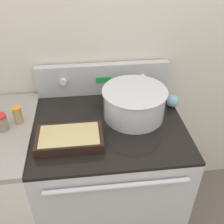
{
  "coord_description": "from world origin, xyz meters",
  "views": [
    {
      "loc": [
        -0.11,
        -0.77,
        1.79
      ],
      "look_at": [
        0.02,
        0.37,
        0.96
      ],
      "focal_mm": 42.0,
      "sensor_mm": 36.0,
      "label": 1
    }
  ],
  "objects_px": {
    "ladle": "(172,100)",
    "spice_jar_orange_cap": "(18,115)",
    "casserole_dish": "(70,138)",
    "spice_jar_red_cap": "(2,122)",
    "mixing_bowl": "(134,102)"
  },
  "relations": [
    {
      "from": "spice_jar_orange_cap",
      "to": "spice_jar_red_cap",
      "type": "height_order",
      "value": "spice_jar_orange_cap"
    },
    {
      "from": "ladle",
      "to": "spice_jar_orange_cap",
      "type": "xyz_separation_m",
      "value": [
        -0.87,
        -0.09,
        0.03
      ]
    },
    {
      "from": "mixing_bowl",
      "to": "spice_jar_orange_cap",
      "type": "bearing_deg",
      "value": -179.6
    },
    {
      "from": "ladle",
      "to": "spice_jar_orange_cap",
      "type": "distance_m",
      "value": 0.88
    },
    {
      "from": "casserole_dish",
      "to": "ladle",
      "type": "bearing_deg",
      "value": 24.08
    },
    {
      "from": "casserole_dish",
      "to": "ladle",
      "type": "relative_size",
      "value": 1.06
    },
    {
      "from": "mixing_bowl",
      "to": "ladle",
      "type": "bearing_deg",
      "value": 18.22
    },
    {
      "from": "casserole_dish",
      "to": "spice_jar_red_cap",
      "type": "xyz_separation_m",
      "value": [
        -0.35,
        0.13,
        0.03
      ]
    },
    {
      "from": "spice_jar_orange_cap",
      "to": "spice_jar_red_cap",
      "type": "xyz_separation_m",
      "value": [
        -0.07,
        -0.05,
        -0.0
      ]
    },
    {
      "from": "mixing_bowl",
      "to": "spice_jar_red_cap",
      "type": "relative_size",
      "value": 3.94
    },
    {
      "from": "ladle",
      "to": "spice_jar_red_cap",
      "type": "relative_size",
      "value": 3.44
    },
    {
      "from": "mixing_bowl",
      "to": "spice_jar_red_cap",
      "type": "distance_m",
      "value": 0.7
    },
    {
      "from": "mixing_bowl",
      "to": "spice_jar_red_cap",
      "type": "bearing_deg",
      "value": -175.35
    },
    {
      "from": "mixing_bowl",
      "to": "casserole_dish",
      "type": "distance_m",
      "value": 0.41
    },
    {
      "from": "ladle",
      "to": "spice_jar_red_cap",
      "type": "height_order",
      "value": "spice_jar_red_cap"
    }
  ]
}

